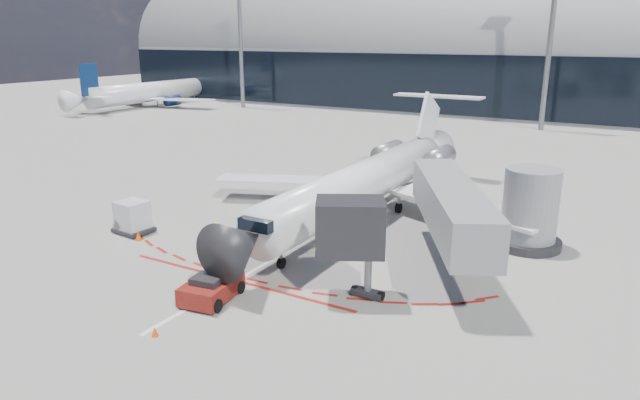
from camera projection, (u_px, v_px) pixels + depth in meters
The scene contains 14 objects.
ground at pixel (340, 221), 39.11m from camera, with size 260.00×260.00×0.00m, color gray.
apron_centerline at pixel (353, 213), 40.77m from camera, with size 0.25×40.00×0.01m, color silver.
apron_stop_bar at pixel (236, 281), 29.54m from camera, with size 14.00×0.25×0.01m, color maroon.
terminal_building at pixel (532, 60), 90.80m from camera, with size 150.00×24.15×24.00m.
jet_bridge at pixel (473, 211), 31.06m from camera, with size 10.03×15.20×4.90m.
light_mast_west at pixel (240, 34), 97.18m from camera, with size 0.70×0.70×25.00m, color slate.
light_mast_centre at pixel (551, 33), 73.17m from camera, with size 0.70×0.70×25.00m, color slate.
regional_jet at pixel (370, 179), 39.78m from camera, with size 25.06×30.91×7.74m.
pushback_tug at pixel (211, 288), 27.32m from camera, with size 2.51×5.08×1.29m.
ramp_worker at pixel (216, 236), 33.49m from camera, with size 0.65×0.42×1.77m, color #E0FB1A.
uld_container at pixel (133, 217), 36.46m from camera, with size 2.38×2.08×2.09m.
safety_cone_left at pixel (138, 236), 35.27m from camera, with size 0.41×0.41×0.57m, color #FC4305.
safety_cone_right at pixel (155, 332), 24.03m from camera, with size 0.31×0.31×0.43m, color #FC4305.
bg_airliner_0 at pixel (151, 78), 101.39m from camera, with size 30.82×32.64×9.97m, color silver, non-canonical shape.
Camera 1 is at (17.38, -32.89, 12.24)m, focal length 32.00 mm.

